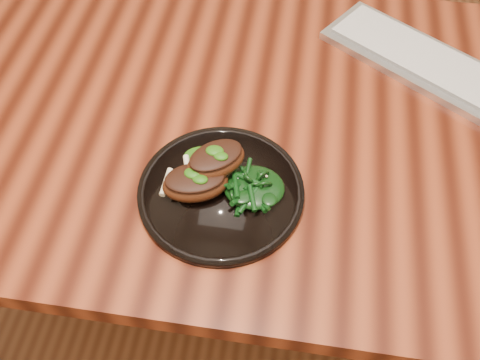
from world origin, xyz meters
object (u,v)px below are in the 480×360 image
(greens_heap, at_px, (254,185))
(keyboard, at_px, (438,69))
(plate, at_px, (221,192))
(desk, at_px, (284,149))
(lamb_chop_front, at_px, (195,183))

(greens_heap, xyz_separation_m, keyboard, (0.31, 0.34, -0.02))
(plate, distance_m, keyboard, 0.50)
(desk, bearing_deg, plate, -116.56)
(desk, bearing_deg, lamb_chop_front, -124.20)
(greens_heap, bearing_deg, desk, 77.92)
(plate, height_order, lamb_chop_front, lamb_chop_front)
(lamb_chop_front, distance_m, keyboard, 0.53)
(plate, distance_m, lamb_chop_front, 0.05)
(desk, distance_m, greens_heap, 0.21)
(desk, relative_size, greens_heap, 16.44)
(desk, distance_m, plate, 0.22)
(desk, bearing_deg, greens_heap, -102.08)
(plate, xyz_separation_m, lamb_chop_front, (-0.04, -0.01, 0.03))
(desk, relative_size, keyboard, 3.46)
(lamb_chop_front, xyz_separation_m, keyboard, (0.40, 0.35, -0.03))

